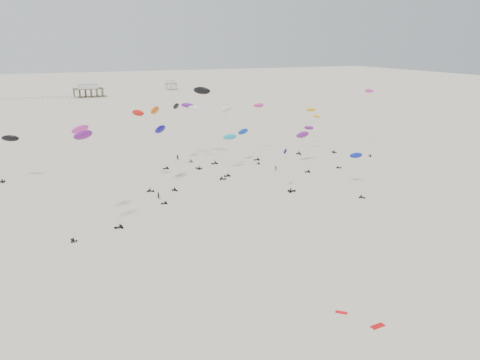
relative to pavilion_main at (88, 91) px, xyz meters
name	(u,v)px	position (x,y,z in m)	size (l,w,h in m)	color
ground_plane	(145,131)	(10.00, -150.00, -4.22)	(900.00, 900.00, 0.00)	beige
pavilion_main	(88,91)	(0.00, 0.00, 0.00)	(21.00, 13.00, 9.80)	brown
pavilion_small	(171,86)	(70.00, 30.00, -0.74)	(9.00, 7.00, 8.00)	brown
pier_fence	(11,99)	(-52.00, 0.00, -3.45)	(80.20, 0.20, 1.50)	black
rig_0	(357,163)	(46.57, -259.16, 2.64)	(8.57, 13.19, 14.43)	black
rig_1	(325,133)	(65.01, -214.28, 1.82)	(3.00, 16.94, 17.34)	black
rig_2	(229,145)	(19.71, -230.44, 4.25)	(6.76, 8.08, 12.46)	black
rig_3	(306,129)	(54.69, -217.35, 4.76)	(8.19, 4.84, 16.53)	black
rig_4	(141,132)	(-8.04, -234.64, 11.21)	(3.71, 11.86, 21.67)	black
rig_5	(188,117)	(13.08, -209.27, 10.32)	(4.98, 9.56, 19.60)	black
rig_6	(162,136)	(-2.61, -236.21, 9.79)	(5.14, 11.50, 17.58)	black
rig_7	(318,140)	(49.97, -233.54, 3.97)	(8.14, 12.53, 15.89)	black
rig_8	(81,151)	(-26.09, -265.46, 13.97)	(7.44, 5.84, 22.55)	black
rig_9	(258,123)	(37.79, -212.78, 7.33)	(9.13, 14.02, 20.69)	black
rig_10	(9,146)	(-42.56, -214.88, 6.15)	(7.85, 4.14, 13.88)	black
rig_11	(289,173)	(27.20, -255.29, 0.83)	(3.37, 4.94, 11.64)	black
rig_12	(202,130)	(15.82, -216.03, 6.72)	(7.79, 9.18, 19.32)	black
rig_13	(303,138)	(45.79, -230.77, 4.48)	(8.29, 13.82, 14.52)	black
rig_14	(225,124)	(17.88, -231.82, 11.17)	(7.77, 10.57, 21.00)	black
rig_15	(201,98)	(17.22, -211.64, 16.80)	(10.58, 18.37, 26.66)	black
rig_16	(245,135)	(29.09, -220.87, 5.11)	(7.12, 8.34, 12.01)	black
rig_17	(156,120)	(-5.08, -240.57, 15.10)	(4.83, 16.61, 24.49)	black
rig_18	(174,119)	(6.76, -214.43, 10.89)	(8.93, 9.93, 20.55)	black
rig_19	(369,115)	(77.40, -223.99, 9.36)	(9.46, 14.87, 24.86)	black
rig_20	(87,147)	(-24.40, -258.68, 13.36)	(9.19, 9.90, 22.70)	black
spectator_0	(159,199)	(-7.12, -247.95, -4.22)	(0.80, 0.55, 2.21)	black
spectator_1	(276,171)	(33.77, -235.08, -4.22)	(0.93, 0.54, 1.91)	black
spectator_3	(178,160)	(8.84, -209.24, -4.22)	(0.82, 0.57, 2.27)	black
grounded_kite_a	(378,326)	(8.65, -316.18, -4.22)	(2.20, 0.90, 0.08)	#B90C0B
grounded_kite_b	(341,313)	(5.88, -311.17, -4.22)	(1.80, 0.70, 0.07)	red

